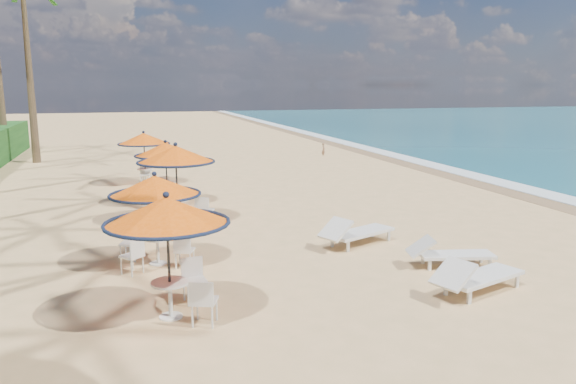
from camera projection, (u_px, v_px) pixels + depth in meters
name	position (u px, v px, depth m)	size (l,w,h in m)	color
ground	(438.00, 288.00, 11.54)	(160.00, 160.00, 0.00)	tan
foam_strip	(506.00, 184.00, 23.55)	(1.20, 140.00, 0.04)	white
wetsand_band	(487.00, 185.00, 23.30)	(1.40, 140.00, 0.02)	olive
station_0	(171.00, 222.00, 9.77)	(2.21, 2.21, 2.30)	black
station_1	(154.00, 197.00, 12.75)	(2.09, 2.09, 2.18)	black
station_2	(176.00, 164.00, 16.76)	(2.33, 2.38, 2.43)	black
station_3	(165.00, 157.00, 19.44)	(2.15, 2.15, 2.25)	black
station_4	(144.00, 143.00, 23.35)	(2.15, 2.15, 2.24)	black
lounger_near	(476.00, 276.00, 11.15)	(2.30, 1.35, 0.79)	silver
lounger_mid	(448.00, 253.00, 12.82)	(2.06, 1.04, 0.71)	silver
lounger_far	(355.00, 232.00, 14.52)	(2.31, 1.52, 0.79)	silver
person	(324.00, 149.00, 32.74)	(0.31, 0.20, 0.84)	#8A6346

